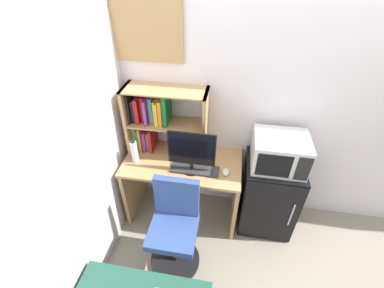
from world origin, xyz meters
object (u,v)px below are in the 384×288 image
keyboard (195,170)px  wall_corkboard (140,31)px  computer_mouse (226,172)px  microwave (280,152)px  hutch_bookshelf (156,118)px  water_bottle (134,152)px  monitor (192,151)px  desk_chair (175,230)px  mini_fridge (268,195)px

keyboard → wall_corkboard: size_ratio=0.62×
computer_mouse → microwave: size_ratio=0.22×
hutch_bookshelf → wall_corkboard: wall_corkboard is taller
water_bottle → wall_corkboard: bearing=79.9°
water_bottle → microwave: (1.33, 0.11, 0.09)m
wall_corkboard → microwave: bearing=-10.9°
monitor → desk_chair: bearing=-99.9°
water_bottle → microwave: microwave is taller
computer_mouse → water_bottle: 0.88m
mini_fridge → microwave: microwave is taller
hutch_bookshelf → wall_corkboard: (-0.10, 0.12, 0.75)m
microwave → wall_corkboard: bearing=169.1°
hutch_bookshelf → desk_chair: hutch_bookshelf is taller
monitor → keyboard: size_ratio=0.95×
keyboard → wall_corkboard: (-0.52, 0.39, 1.10)m
monitor → keyboard: (0.03, -0.00, -0.21)m
monitor → desk_chair: monitor is taller
hutch_bookshelf → mini_fridge: 1.37m
hutch_bookshelf → keyboard: bearing=-32.6°
wall_corkboard → computer_mouse: bearing=-25.0°
computer_mouse → wall_corkboard: wall_corkboard is taller
keyboard → wall_corkboard: wall_corkboard is taller
computer_mouse → mini_fridge: bearing=16.1°
mini_fridge → desk_chair: bearing=-146.1°
hutch_bookshelf → water_bottle: hutch_bookshelf is taller
desk_chair → mini_fridge: bearing=33.9°
desk_chair → water_bottle: bearing=136.0°
mini_fridge → monitor: bearing=-170.0°
monitor → microwave: (0.77, 0.14, -0.02)m
water_bottle → keyboard: bearing=-3.3°
keyboard → microwave: bearing=10.9°
keyboard → mini_fridge: mini_fridge is taller
keyboard → water_bottle: size_ratio=1.83×
monitor → desk_chair: size_ratio=0.46×
monitor → wall_corkboard: size_ratio=0.59×
hutch_bookshelf → water_bottle: size_ratio=3.11×
hutch_bookshelf → computer_mouse: bearing=-20.2°
mini_fridge → desk_chair: desk_chair is taller
monitor → microwave: monitor is taller
computer_mouse → desk_chair: (-0.39, -0.44, -0.37)m
hutch_bookshelf → monitor: size_ratio=1.79×
keyboard → water_bottle: bearing=176.7°
monitor → computer_mouse: 0.38m
computer_mouse → microwave: 0.51m
microwave → desk_chair: bearing=-146.0°
computer_mouse → water_bottle: water_bottle is taller
hutch_bookshelf → keyboard: 0.61m
monitor → microwave: 0.79m
desk_chair → monitor: bearing=80.1°
hutch_bookshelf → wall_corkboard: bearing=130.8°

